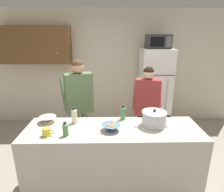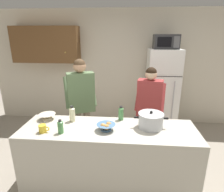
# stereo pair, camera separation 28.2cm
# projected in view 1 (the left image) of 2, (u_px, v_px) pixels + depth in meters

# --- Properties ---
(ground_plane) EXTENTS (14.00, 14.00, 0.00)m
(ground_plane) POSITION_uv_depth(u_px,v_px,m) (113.00, 187.00, 2.65)
(ground_plane) COLOR #9E9384
(back_wall_unit) EXTENTS (6.00, 0.48, 2.60)m
(back_wall_unit) POSITION_uv_depth(u_px,v_px,m) (99.00, 64.00, 4.37)
(back_wall_unit) COLOR beige
(back_wall_unit) RESTS_ON ground
(kitchen_island) EXTENTS (2.21, 0.68, 0.92)m
(kitchen_island) POSITION_uv_depth(u_px,v_px,m) (113.00, 159.00, 2.51)
(kitchen_island) COLOR #BCB7A8
(kitchen_island) RESTS_ON ground
(refrigerator) EXTENTS (0.64, 0.68, 1.78)m
(refrigerator) POSITION_uv_depth(u_px,v_px,m) (154.00, 90.00, 4.16)
(refrigerator) COLOR white
(refrigerator) RESTS_ON ground
(microwave) EXTENTS (0.48, 0.37, 0.28)m
(microwave) POSITION_uv_depth(u_px,v_px,m) (158.00, 41.00, 3.83)
(microwave) COLOR #2D2D30
(microwave) RESTS_ON refrigerator
(person_near_pot) EXTENTS (0.61, 0.56, 1.69)m
(person_near_pot) POSITION_uv_depth(u_px,v_px,m) (79.00, 98.00, 3.06)
(person_near_pot) COLOR #726656
(person_near_pot) RESTS_ON ground
(person_by_sink) EXTENTS (0.54, 0.48, 1.57)m
(person_by_sink) POSITION_uv_depth(u_px,v_px,m) (147.00, 102.00, 3.16)
(person_by_sink) COLOR #726656
(person_by_sink) RESTS_ON ground
(cooking_pot) EXTENTS (0.43, 0.32, 0.23)m
(cooking_pot) POSITION_uv_depth(u_px,v_px,m) (154.00, 119.00, 2.42)
(cooking_pot) COLOR silver
(cooking_pot) RESTS_ON kitchen_island
(coffee_mug) EXTENTS (0.13, 0.09, 0.10)m
(coffee_mug) POSITION_uv_depth(u_px,v_px,m) (47.00, 132.00, 2.18)
(coffee_mug) COLOR yellow
(coffee_mug) RESTS_ON kitchen_island
(bread_bowl) EXTENTS (0.23, 0.23, 0.10)m
(bread_bowl) POSITION_uv_depth(u_px,v_px,m) (111.00, 127.00, 2.30)
(bread_bowl) COLOR #4C7299
(bread_bowl) RESTS_ON kitchen_island
(empty_bowl) EXTENTS (0.23, 0.23, 0.08)m
(empty_bowl) POSITION_uv_depth(u_px,v_px,m) (48.00, 119.00, 2.52)
(empty_bowl) COLOR beige
(empty_bowl) RESTS_ON kitchen_island
(bottle_near_edge) EXTENTS (0.07, 0.07, 0.17)m
(bottle_near_edge) POSITION_uv_depth(u_px,v_px,m) (65.00, 129.00, 2.17)
(bottle_near_edge) COLOR #4C8C4C
(bottle_near_edge) RESTS_ON kitchen_island
(bottle_mid_counter) EXTENTS (0.07, 0.07, 0.20)m
(bottle_mid_counter) POSITION_uv_depth(u_px,v_px,m) (123.00, 113.00, 2.60)
(bottle_mid_counter) COLOR #4C8C4C
(bottle_mid_counter) RESTS_ON kitchen_island
(bottle_far_corner) EXTENTS (0.08, 0.08, 0.22)m
(bottle_far_corner) POSITION_uv_depth(u_px,v_px,m) (74.00, 115.00, 2.49)
(bottle_far_corner) COLOR beige
(bottle_far_corner) RESTS_ON kitchen_island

